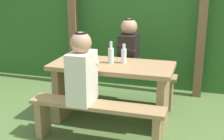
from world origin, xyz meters
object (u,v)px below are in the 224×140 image
bench_far (124,81)px  person_black_coat (129,48)px  person_white_shirt (82,71)px  drinking_glass (93,57)px  bench_near (97,115)px  bottle_left (111,55)px  bottle_right (124,55)px  picnic_table (112,82)px

bench_far → person_black_coat: size_ratio=1.95×
person_white_shirt → drinking_glass: person_white_shirt is taller
bench_near → bench_far: bearing=90.0°
person_black_coat → bench_near: bearing=-93.3°
person_black_coat → drinking_glass: 0.56m
bottle_left → bottle_right: (0.14, 0.04, -0.01)m
person_white_shirt → bottle_left: (0.13, 0.57, 0.04)m
person_white_shirt → bottle_right: size_ratio=3.19×
bench_near → bottle_right: bottle_right is taller
bench_near → person_black_coat: (0.06, 1.10, 0.46)m
bench_near → person_white_shirt: (-0.15, 0.00, 0.46)m
drinking_glass → picnic_table: bearing=-19.1°
bottle_left → bottle_right: 0.15m
person_white_shirt → person_black_coat: bearing=79.0°
drinking_glass → bottle_right: size_ratio=0.36×
person_white_shirt → bottle_right: bearing=66.1°
bench_near → person_white_shirt: bearing=178.7°
person_white_shirt → bottle_left: size_ratio=2.83×
person_black_coat → bottle_right: bearing=-83.1°
bench_near → bottle_right: (0.12, 0.62, 0.49)m
picnic_table → bottle_right: bearing=28.2°
person_black_coat → bottle_left: size_ratio=2.83×
picnic_table → person_white_shirt: (-0.15, -0.55, 0.29)m
picnic_table → drinking_glass: 0.39m
bottle_right → bottle_left: bearing=-162.7°
bench_near → bottle_right: size_ratio=6.20×
bench_far → person_white_shirt: 1.20m
bench_far → person_black_coat: bearing=-3.0°
drinking_glass → bottle_left: (0.25, -0.07, 0.06)m
person_black_coat → bottle_left: person_black_coat is taller
bench_far → picnic_table: bearing=-90.0°
picnic_table → person_white_shirt: person_white_shirt is taller
picnic_table → bench_far: (0.00, 0.55, -0.17)m
bench_near → bottle_left: 0.76m
picnic_table → bench_near: 0.58m
person_white_shirt → bottle_right: (0.27, 0.61, 0.03)m
drinking_glass → bottle_left: bottle_left is taller
picnic_table → bench_near: (0.00, -0.55, -0.17)m
bench_far → drinking_glass: drinking_glass is taller
picnic_table → bottle_left: bottle_left is taller
bench_near → person_black_coat: size_ratio=1.95×
picnic_table → person_black_coat: 0.62m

